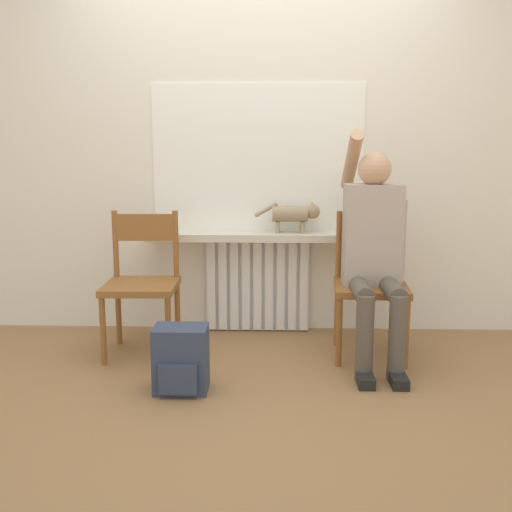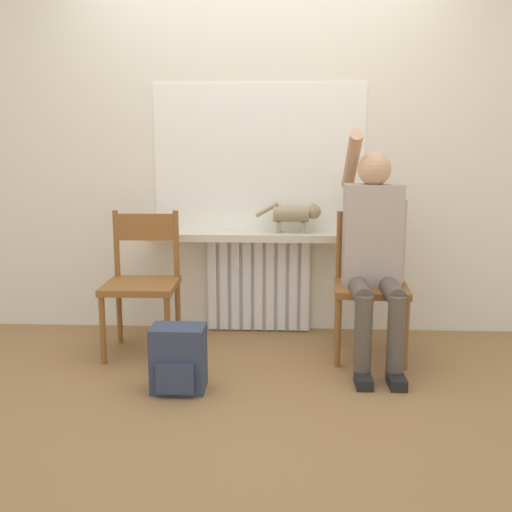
# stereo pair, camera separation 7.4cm
# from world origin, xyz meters

# --- Properties ---
(ground_plane) EXTENTS (12.00, 12.00, 0.00)m
(ground_plane) POSITION_xyz_m (0.00, 0.00, 0.00)
(ground_plane) COLOR olive
(wall_with_window) EXTENTS (7.00, 0.06, 2.70)m
(wall_with_window) POSITION_xyz_m (0.00, 1.23, 1.35)
(wall_with_window) COLOR white
(wall_with_window) RESTS_ON ground_plane
(radiator) EXTENTS (0.73, 0.08, 0.66)m
(radiator) POSITION_xyz_m (0.00, 1.15, 0.33)
(radiator) COLOR white
(radiator) RESTS_ON ground_plane
(windowsill) EXTENTS (1.50, 0.24, 0.05)m
(windowsill) POSITION_xyz_m (0.00, 1.08, 0.68)
(windowsill) COLOR beige
(windowsill) RESTS_ON radiator
(window_glass) EXTENTS (1.44, 0.01, 0.99)m
(window_glass) POSITION_xyz_m (0.00, 1.20, 1.20)
(window_glass) COLOR white
(window_glass) RESTS_ON windowsill
(chair_left) EXTENTS (0.45, 0.45, 0.88)m
(chair_left) POSITION_xyz_m (-0.71, 0.67, 0.46)
(chair_left) COLOR brown
(chair_left) RESTS_ON ground_plane
(chair_right) EXTENTS (0.47, 0.47, 0.88)m
(chair_right) POSITION_xyz_m (0.71, 0.67, 0.46)
(chair_right) COLOR brown
(chair_right) RESTS_ON ground_plane
(person) EXTENTS (0.36, 0.96, 1.39)m
(person) POSITION_xyz_m (0.71, 0.57, 0.70)
(person) COLOR brown
(person) RESTS_ON ground_plane
(cat) EXTENTS (0.44, 0.11, 0.21)m
(cat) POSITION_xyz_m (0.26, 1.08, 0.84)
(cat) COLOR #9E896B
(cat) RESTS_ON windowsill
(backpack) EXTENTS (0.28, 0.23, 0.35)m
(backpack) POSITION_xyz_m (-0.38, 0.06, 0.17)
(backpack) COLOR #333D56
(backpack) RESTS_ON ground_plane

